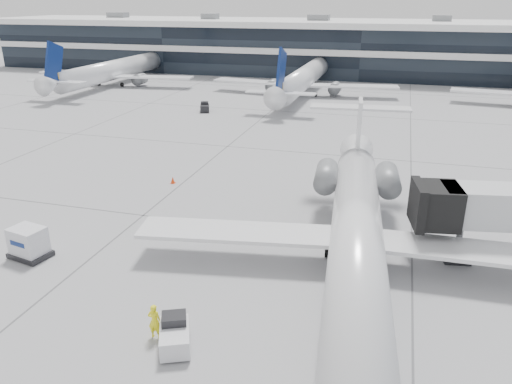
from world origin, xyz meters
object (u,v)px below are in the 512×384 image
(baggage_tug, at_px, (175,335))
(cargo_uld, at_px, (29,243))
(ramp_worker, at_px, (155,321))
(regional_jet, at_px, (357,230))

(baggage_tug, bearing_deg, cargo_uld, 131.91)
(ramp_worker, height_order, baggage_tug, ramp_worker)
(ramp_worker, distance_m, cargo_uld, 12.71)
(regional_jet, height_order, cargo_uld, regional_jet)
(regional_jet, relative_size, cargo_uld, 12.44)
(ramp_worker, distance_m, baggage_tug, 1.32)
(ramp_worker, relative_size, cargo_uld, 0.68)
(baggage_tug, bearing_deg, ramp_worker, 137.94)
(regional_jet, xyz_separation_m, cargo_uld, (-20.35, -4.19, -1.70))
(ramp_worker, bearing_deg, regional_jet, -136.54)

